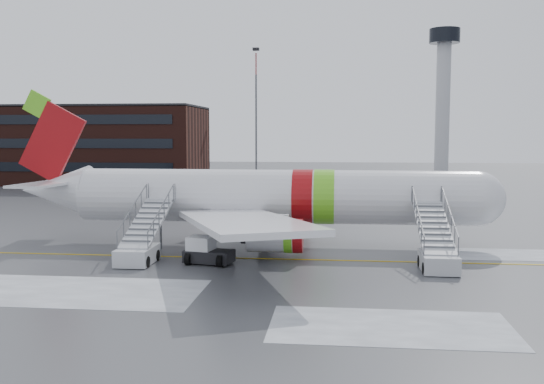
# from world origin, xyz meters

# --- Properties ---
(ground) EXTENTS (260.00, 260.00, 0.00)m
(ground) POSITION_xyz_m (0.00, 0.00, 0.00)
(ground) COLOR #494C4F
(ground) RESTS_ON ground
(airliner) EXTENTS (35.03, 32.97, 11.18)m
(airliner) POSITION_xyz_m (2.39, 3.97, 3.42)
(airliner) COLOR white
(airliner) RESTS_ON ground
(airstair_fwd) EXTENTS (2.05, 7.70, 3.48)m
(airstair_fwd) POSITION_xyz_m (13.64, -2.57, 1.06)
(airstair_fwd) COLOR #B5B8BD
(airstair_fwd) RESTS_ON ground
(airstair_aft) EXTENTS (2.05, 7.70, 3.48)m
(airstair_aft) POSITION_xyz_m (-4.40, -2.57, 1.06)
(airstair_aft) COLOR silver
(airstair_aft) RESTS_ON ground
(pushback_tug) EXTENTS (3.15, 2.59, 1.66)m
(pushback_tug) POSITION_xyz_m (-0.23, -2.72, 0.73)
(pushback_tug) COLOR black
(pushback_tug) RESTS_ON ground
(terminal_building) EXTENTS (62.00, 16.11, 12.30)m
(terminal_building) POSITION_xyz_m (-45.00, 54.98, 6.20)
(terminal_building) COLOR #3F1E16
(terminal_building) RESTS_ON ground
(control_tower) EXTENTS (6.40, 6.40, 30.00)m
(control_tower) POSITION_xyz_m (30.00, 95.00, 18.75)
(control_tower) COLOR #B2B5BA
(control_tower) RESTS_ON ground
(light_mast_far_n) EXTENTS (1.20, 1.20, 24.25)m
(light_mast_far_n) POSITION_xyz_m (-8.00, 78.00, 13.84)
(light_mast_far_n) COLOR #595B60
(light_mast_far_n) RESTS_ON ground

